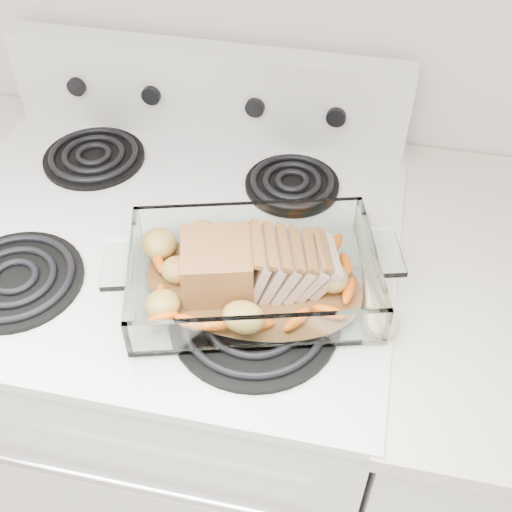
% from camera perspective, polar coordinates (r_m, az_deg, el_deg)
% --- Properties ---
extents(electric_range, '(0.78, 0.70, 1.12)m').
position_cam_1_polar(electric_range, '(1.44, -6.25, -10.96)').
color(electric_range, silver).
rests_on(electric_range, ground).
extents(counter_right, '(0.58, 0.68, 0.93)m').
position_cam_1_polar(counter_right, '(1.46, 20.66, -15.26)').
color(counter_right, silver).
rests_on(counter_right, ground).
extents(baking_dish, '(0.36, 0.24, 0.07)m').
position_cam_1_polar(baking_dish, '(0.96, -0.25, -2.04)').
color(baking_dish, white).
rests_on(baking_dish, electric_range).
extents(pork_roast, '(0.23, 0.10, 0.08)m').
position_cam_1_polar(pork_roast, '(0.95, -1.08, -0.77)').
color(pork_roast, brown).
rests_on(pork_roast, baking_dish).
extents(roast_vegetables, '(0.33, 0.18, 0.04)m').
position_cam_1_polar(roast_vegetables, '(0.98, -0.05, -0.32)').
color(roast_vegetables, '#C95B0F').
rests_on(roast_vegetables, baking_dish).
extents(wooden_spoon, '(0.08, 0.26, 0.02)m').
position_cam_1_polar(wooden_spoon, '(0.98, 10.46, -3.29)').
color(wooden_spoon, '#C3B393').
rests_on(wooden_spoon, electric_range).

